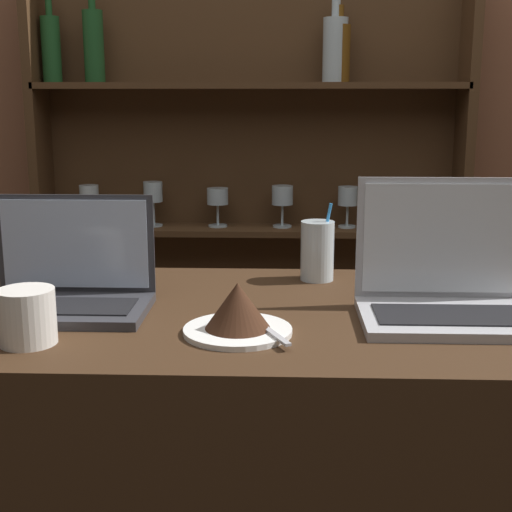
% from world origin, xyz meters
% --- Properties ---
extents(back_wall, '(7.00, 0.06, 2.70)m').
position_xyz_m(back_wall, '(0.00, 1.46, 1.35)').
color(back_wall, brown).
rests_on(back_wall, ground_plane).
extents(back_shelf, '(1.40, 0.18, 1.87)m').
position_xyz_m(back_shelf, '(-0.14, 1.38, 0.99)').
color(back_shelf, '#472D19').
rests_on(back_shelf, ground_plane).
extents(laptop_near, '(0.32, 0.20, 0.22)m').
position_xyz_m(laptop_near, '(-0.45, 0.33, 1.10)').
color(laptop_near, '#333338').
rests_on(laptop_near, bar_counter).
extents(laptop_far, '(0.34, 0.23, 0.26)m').
position_xyz_m(laptop_far, '(0.28, 0.31, 1.11)').
color(laptop_far, '#ADADB2').
rests_on(laptop_far, bar_counter).
extents(cake_plate, '(0.19, 0.19, 0.09)m').
position_xyz_m(cake_plate, '(-0.11, 0.20, 1.09)').
color(cake_plate, white).
rests_on(cake_plate, bar_counter).
extents(water_glass, '(0.08, 0.08, 0.18)m').
position_xyz_m(water_glass, '(0.05, 0.58, 1.12)').
color(water_glass, silver).
rests_on(water_glass, bar_counter).
extents(coffee_cup, '(0.10, 0.10, 0.09)m').
position_xyz_m(coffee_cup, '(-0.46, 0.13, 1.10)').
color(coffee_cup, silver).
rests_on(coffee_cup, bar_counter).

